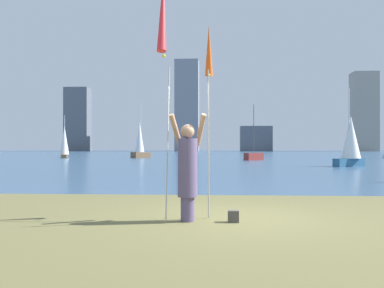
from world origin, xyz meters
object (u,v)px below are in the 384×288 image
object	(u,v)px
sailboat_5	(140,142)
kite_flag_right	(209,56)
person	(188,168)
sailboat_0	(64,142)
bag	(233,216)
sailboat_2	(254,156)
sailboat_6	(351,141)
kite_flag_left	(163,14)

from	to	relation	value
sailboat_5	kite_flag_right	bearing A→B (deg)	-77.87
person	sailboat_0	xyz separation A→B (m)	(-16.56, 39.40, 0.77)
person	bag	size ratio (longest dim) A/B	9.31
kite_flag_right	sailboat_2	distance (m)	32.77
kite_flag_right	sailboat_0	distance (m)	42.34
sailboat_0	sailboat_6	xyz separation A→B (m)	(25.97, -18.35, -0.03)
person	kite_flag_left	size ratio (longest dim) A/B	0.44
bag	sailboat_2	xyz separation A→B (m)	(3.26, 33.11, 0.28)
person	sailboat_0	world-z (taller)	sailboat_0
sailboat_5	sailboat_6	xyz separation A→B (m)	(17.51, -18.97, -0.08)
sailboat_2	sailboat_6	world-z (taller)	sailboat_2
kite_flag_left	bag	size ratio (longest dim) A/B	21.00
person	kite_flag_right	world-z (taller)	kite_flag_right
kite_flag_left	sailboat_5	bearing A→B (deg)	100.76
sailboat_0	sailboat_5	xyz separation A→B (m)	(8.46, 0.63, 0.05)
sailboat_2	sailboat_5	bearing A→B (deg)	150.24
kite_flag_right	person	bearing A→B (deg)	-121.22
kite_flag_left	sailboat_6	xyz separation A→B (m)	(9.79, 21.66, -1.88)
sailboat_2	sailboat_6	distance (m)	13.20
kite_flag_right	sailboat_6	world-z (taller)	sailboat_6
kite_flag_right	sailboat_6	xyz separation A→B (m)	(9.04, 20.43, -1.42)
kite_flag_right	sailboat_0	size ratio (longest dim) A/B	0.77
kite_flag_right	sailboat_6	distance (m)	22.39
kite_flag_left	person	bearing A→B (deg)	58.11
kite_flag_left	sailboat_6	size ratio (longest dim) A/B	0.86
kite_flag_left	kite_flag_right	world-z (taller)	kite_flag_left
sailboat_6	sailboat_0	bearing A→B (deg)	144.77
kite_flag_left	sailboat_6	bearing A→B (deg)	65.67
kite_flag_left	sailboat_2	distance (m)	34.11
sailboat_5	sailboat_2	bearing A→B (deg)	-29.76
sailboat_0	kite_flag_right	bearing A→B (deg)	-66.41
kite_flag_left	sailboat_0	size ratio (longest dim) A/B	0.92
sailboat_2	sailboat_6	size ratio (longest dim) A/B	1.02
sailboat_0	sailboat_5	size ratio (longest dim) A/B	0.79
kite_flag_right	sailboat_5	xyz separation A→B (m)	(-8.47, 39.41, -1.34)
kite_flag_left	sailboat_0	bearing A→B (deg)	112.02
person	sailboat_2	xyz separation A→B (m)	(4.09, 33.06, -0.58)
person	kite_flag_left	bearing A→B (deg)	-129.23
sailboat_0	sailboat_6	size ratio (longest dim) A/B	0.93
kite_flag_right	bag	bearing A→B (deg)	-56.01
sailboat_0	sailboat_2	bearing A→B (deg)	-17.07
kite_flag_left	sailboat_5	distance (m)	41.40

